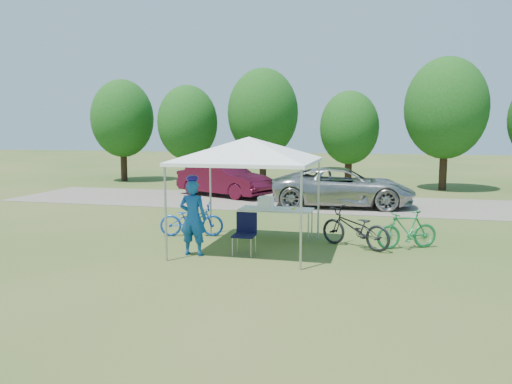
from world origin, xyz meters
TOP-DOWN VIEW (x-y plane):
  - ground at (0.00, 0.00)m, footprint 100.00×100.00m
  - gravel_strip at (0.00, 8.00)m, footprint 24.00×5.00m
  - canopy at (0.00, 0.00)m, footprint 4.53×4.53m
  - treeline at (-0.29, 14.05)m, footprint 24.89×4.28m
  - folding_table at (0.39, 1.40)m, footprint 1.94×0.81m
  - folding_chair at (0.03, -0.45)m, footprint 0.50×0.51m
  - cooler at (0.10, 1.40)m, footprint 0.42×0.28m
  - ice_cream_cup at (0.87, 1.35)m, footprint 0.08×0.08m
  - cyclist at (-1.11, -0.87)m, footprint 0.64×0.43m
  - bike_blue at (-1.91, 1.08)m, footprint 1.82×1.01m
  - bike_green at (3.73, 0.99)m, footprint 1.60×1.04m
  - bike_dark at (2.49, 0.76)m, footprint 1.98×1.49m
  - minivan at (1.72, 7.37)m, footprint 5.47×2.87m
  - sedan at (-3.53, 9.11)m, footprint 4.65×3.21m

SIDE VIEW (x-z plane):
  - ground at x=0.00m, z-range 0.00..0.00m
  - gravel_strip at x=0.00m, z-range 0.00..0.02m
  - bike_blue at x=-1.91m, z-range 0.00..0.91m
  - bike_green at x=3.73m, z-range 0.00..0.93m
  - bike_dark at x=2.49m, z-range 0.00..1.00m
  - folding_chair at x=0.03m, z-range 0.09..1.06m
  - sedan at x=-3.53m, z-range 0.02..1.47m
  - minivan at x=1.72m, z-range 0.02..1.49m
  - folding_table at x=0.39m, z-range 0.36..1.16m
  - ice_cream_cup at x=0.87m, z-range 0.80..0.86m
  - cyclist at x=-1.11m, z-range 0.00..1.76m
  - cooler at x=0.10m, z-range 0.80..1.10m
  - canopy at x=0.00m, z-range 1.15..4.15m
  - treeline at x=-0.29m, z-range 0.38..6.68m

